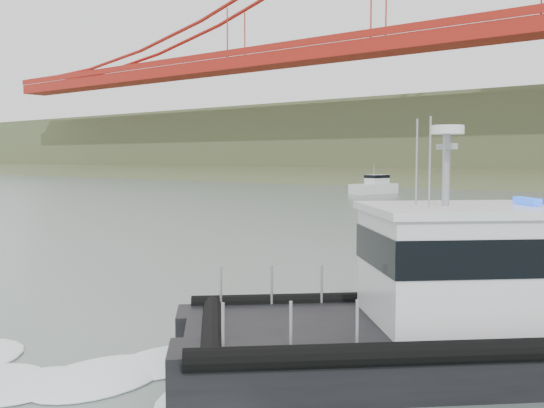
# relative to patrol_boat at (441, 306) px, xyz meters

# --- Properties ---
(ground) EXTENTS (400.00, 400.00, 0.00)m
(ground) POSITION_rel_patrol_boat_xyz_m (-11.87, 0.55, -1.32)
(ground) COLOR #51605D
(ground) RESTS_ON ground
(patrol_boat) EXTENTS (10.62, 10.34, 5.28)m
(patrol_boat) POSITION_rel_patrol_boat_xyz_m (0.00, 0.00, 0.00)
(patrol_boat) COLOR black
(patrol_boat) RESTS_ON ground
(motorboat) EXTENTS (3.70, 7.14, 3.74)m
(motorboat) POSITION_rel_patrol_boat_xyz_m (-31.43, 55.54, -0.39)
(motorboat) COLOR silver
(motorboat) RESTS_ON ground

